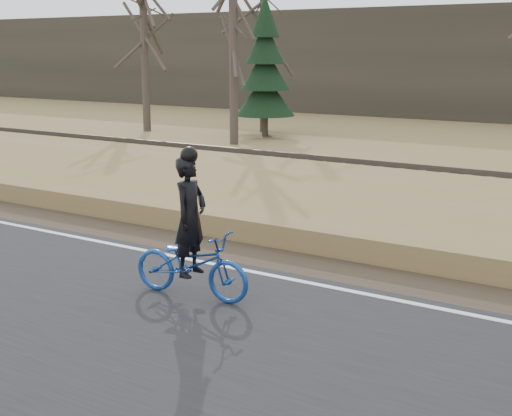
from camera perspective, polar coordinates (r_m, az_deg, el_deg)
The scene contains 12 objects.
ground at distance 14.50m, azimuth -14.33°, elevation -2.77°, with size 120.00×120.00×0.00m, color olive.
edge_line at distance 14.62m, azimuth -13.78°, elevation -2.35°, with size 120.00×0.12×0.01m, color silver.
shoulder at distance 15.31m, azimuth -11.07°, elevation -1.72°, with size 120.00×1.60×0.04m, color #473A2B.
embankment at distance 17.49m, azimuth -4.32°, elevation 0.94°, with size 120.00×5.00×0.44m, color olive.
ballast at distance 20.59m, azimuth 2.05°, elevation 2.75°, with size 120.00×3.00×0.45m, color slate.
railroad at distance 20.54m, azimuth 2.05°, elevation 3.59°, with size 120.00×2.40×0.29m.
treeline_backdrop at distance 40.80m, azimuth 18.36°, elevation 10.94°, with size 120.00×4.00×6.00m, color #383328.
cyclist at distance 10.77m, azimuth -5.22°, elevation -3.40°, with size 2.01×0.87×2.30m.
bare_tree_far_left at distance 33.54m, azimuth -8.93°, elevation 12.97°, with size 0.36×0.36×8.08m, color #4B3F37.
bare_tree_left at distance 32.97m, azimuth 0.62°, elevation 13.86°, with size 0.36×0.36×8.93m, color #4B3F37.
bare_tree_near_left at distance 28.55m, azimuth -1.82°, elevation 13.09°, with size 0.36×0.36×7.98m, color #4B3F37.
conifer at distance 31.21m, azimuth 0.73°, elevation 10.93°, with size 2.60×2.60×5.99m.
Camera 1 is at (10.33, -9.46, 3.75)m, focal length 50.00 mm.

